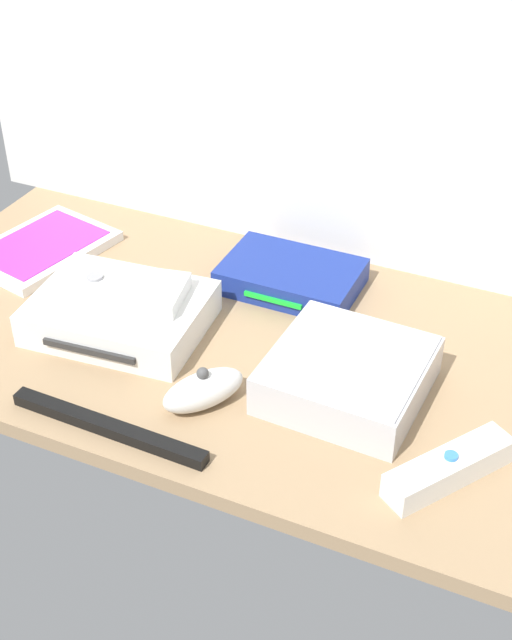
{
  "coord_description": "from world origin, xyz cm",
  "views": [
    {
      "loc": [
        35.34,
        -77.87,
        65.5
      ],
      "look_at": [
        0.0,
        0.0,
        4.0
      ],
      "focal_mm": 49.33,
      "sensor_mm": 36.0,
      "label": 1
    }
  ],
  "objects_px": {
    "remote_wand": "(449,468)",
    "remote_classic_pad": "(126,289)",
    "mini_computer": "(348,374)",
    "remote_nunchuk": "(203,390)",
    "game_console": "(120,313)",
    "network_router": "(291,276)",
    "game_case": "(42,248)",
    "sensor_bar": "(108,427)"
  },
  "relations": [
    {
      "from": "game_case",
      "to": "network_router",
      "type": "distance_m",
      "value": 0.36
    },
    {
      "from": "network_router",
      "to": "remote_classic_pad",
      "type": "relative_size",
      "value": 1.15
    },
    {
      "from": "game_console",
      "to": "game_case",
      "type": "distance_m",
      "value": 0.23
    },
    {
      "from": "mini_computer",
      "to": "remote_wand",
      "type": "height_order",
      "value": "mini_computer"
    },
    {
      "from": "remote_wand",
      "to": "remote_classic_pad",
      "type": "relative_size",
      "value": 0.91
    },
    {
      "from": "game_console",
      "to": "sensor_bar",
      "type": "relative_size",
      "value": 0.93
    },
    {
      "from": "mini_computer",
      "to": "remote_nunchuk",
      "type": "distance_m",
      "value": 0.16
    },
    {
      "from": "sensor_bar",
      "to": "network_router",
      "type": "bearing_deg",
      "value": 79.76
    },
    {
      "from": "remote_classic_pad",
      "to": "mini_computer",
      "type": "bearing_deg",
      "value": -13.61
    },
    {
      "from": "network_router",
      "to": "sensor_bar",
      "type": "distance_m",
      "value": 0.35
    },
    {
      "from": "network_router",
      "to": "sensor_bar",
      "type": "height_order",
      "value": "network_router"
    },
    {
      "from": "network_router",
      "to": "sensor_bar",
      "type": "relative_size",
      "value": 0.75
    },
    {
      "from": "game_console",
      "to": "remote_classic_pad",
      "type": "bearing_deg",
      "value": 52.05
    },
    {
      "from": "remote_wand",
      "to": "remote_classic_pad",
      "type": "bearing_deg",
      "value": -158.69
    },
    {
      "from": "mini_computer",
      "to": "remote_classic_pad",
      "type": "distance_m",
      "value": 0.3
    },
    {
      "from": "network_router",
      "to": "remote_classic_pad",
      "type": "bearing_deg",
      "value": -133.12
    },
    {
      "from": "remote_nunchuk",
      "to": "remote_classic_pad",
      "type": "xyz_separation_m",
      "value": [
        -0.16,
        0.1,
        0.03
      ]
    },
    {
      "from": "game_console",
      "to": "remote_classic_pad",
      "type": "relative_size",
      "value": 1.42
    },
    {
      "from": "mini_computer",
      "to": "sensor_bar",
      "type": "distance_m",
      "value": 0.27
    },
    {
      "from": "mini_computer",
      "to": "remote_classic_pad",
      "type": "relative_size",
      "value": 1.12
    },
    {
      "from": "remote_classic_pad",
      "to": "sensor_bar",
      "type": "bearing_deg",
      "value": -76.94
    },
    {
      "from": "game_case",
      "to": "sensor_bar",
      "type": "height_order",
      "value": "game_case"
    },
    {
      "from": "game_console",
      "to": "remote_classic_pad",
      "type": "height_order",
      "value": "remote_classic_pad"
    },
    {
      "from": "game_case",
      "to": "remote_wand",
      "type": "xyz_separation_m",
      "value": [
        0.64,
        -0.2,
        0.01
      ]
    },
    {
      "from": "remote_wand",
      "to": "sensor_bar",
      "type": "distance_m",
      "value": 0.36
    },
    {
      "from": "remote_wand",
      "to": "sensor_bar",
      "type": "relative_size",
      "value": 0.6
    },
    {
      "from": "mini_computer",
      "to": "remote_classic_pad",
      "type": "bearing_deg",
      "value": 177.75
    },
    {
      "from": "network_router",
      "to": "remote_classic_pad",
      "type": "distance_m",
      "value": 0.23
    },
    {
      "from": "game_case",
      "to": "sensor_bar",
      "type": "bearing_deg",
      "value": -32.11
    },
    {
      "from": "game_console",
      "to": "network_router",
      "type": "bearing_deg",
      "value": 42.45
    },
    {
      "from": "game_case",
      "to": "remote_classic_pad",
      "type": "distance_m",
      "value": 0.23
    },
    {
      "from": "remote_classic_pad",
      "to": "game_console",
      "type": "bearing_deg",
      "value": -134.29
    },
    {
      "from": "mini_computer",
      "to": "game_case",
      "type": "relative_size",
      "value": 0.82
    },
    {
      "from": "game_case",
      "to": "remote_wand",
      "type": "bearing_deg",
      "value": -4.84
    },
    {
      "from": "remote_wand",
      "to": "remote_classic_pad",
      "type": "xyz_separation_m",
      "value": [
        -0.43,
        0.1,
        0.04
      ]
    },
    {
      "from": "game_case",
      "to": "remote_wand",
      "type": "distance_m",
      "value": 0.67
    },
    {
      "from": "game_case",
      "to": "sensor_bar",
      "type": "distance_m",
      "value": 0.4
    },
    {
      "from": "game_case",
      "to": "network_router",
      "type": "height_order",
      "value": "network_router"
    },
    {
      "from": "game_console",
      "to": "remote_nunchuk",
      "type": "distance_m",
      "value": 0.18
    },
    {
      "from": "network_router",
      "to": "mini_computer",
      "type": "bearing_deg",
      "value": -51.13
    },
    {
      "from": "game_case",
      "to": "remote_wand",
      "type": "height_order",
      "value": "remote_wand"
    },
    {
      "from": "game_console",
      "to": "network_router",
      "type": "relative_size",
      "value": 1.24
    }
  ]
}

